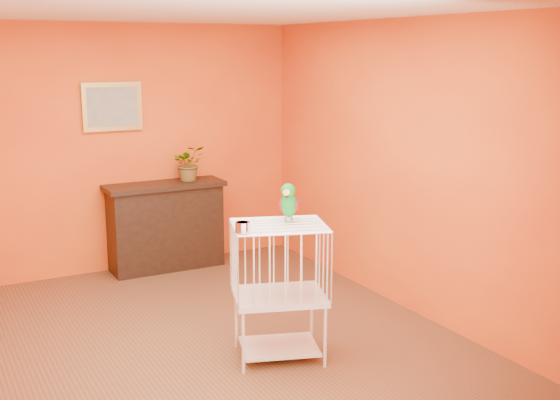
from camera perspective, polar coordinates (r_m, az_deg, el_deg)
ground at (r=5.82m, az=-6.82°, el=-11.47°), size 4.50×4.50×0.00m
room_shell at (r=5.39m, az=-7.23°, el=4.16°), size 4.50×4.50×4.50m
console_cabinet at (r=7.63m, az=-9.27°, el=-2.09°), size 1.26×0.45×0.94m
potted_plant at (r=7.58m, az=-7.32°, el=2.64°), size 0.41×0.44×0.30m
framed_picture at (r=7.47m, az=-13.47°, el=7.39°), size 0.62×0.04×0.50m
birdcage at (r=5.34m, az=-0.06°, el=-7.29°), size 0.81×0.71×1.05m
feed_cup at (r=4.96m, az=-3.06°, el=-2.22°), size 0.11×0.11×0.07m
parrot at (r=5.24m, az=0.71°, el=-0.17°), size 0.22×0.25×0.31m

